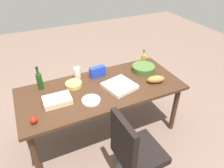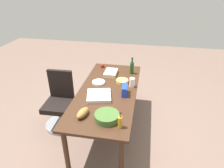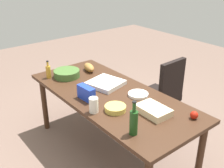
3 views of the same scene
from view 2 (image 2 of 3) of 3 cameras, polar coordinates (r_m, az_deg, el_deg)
ground_plane at (r=3.71m, az=-1.10°, el=-12.52°), size 10.00×10.00×0.00m
conference_table at (r=3.28m, az=-1.22°, el=-3.13°), size 2.12×0.93×0.80m
office_chair at (r=3.68m, az=-14.66°, el=-6.09°), size 0.56×0.56×1.02m
dressing_bottle at (r=2.46m, az=2.39°, el=-10.71°), size 0.06×0.06×0.23m
pizza_box at (r=3.06m, az=-3.76°, el=-3.34°), size 0.44×0.44×0.05m
sheet_cake at (r=3.73m, az=-0.33°, el=3.20°), size 0.32×0.23×0.07m
bread_loaf at (r=2.69m, az=-8.40°, el=-8.19°), size 0.26×0.17×0.10m
chip_bag_blue at (r=3.11m, az=3.66°, el=-1.73°), size 0.22×0.09×0.15m
paper_plate_stack at (r=3.45m, az=-3.86°, el=0.50°), size 0.26×0.26×0.03m
chip_bowl at (r=3.46m, az=2.92°, el=0.83°), size 0.22×0.22×0.05m
wine_bottle at (r=3.76m, az=5.72°, el=4.73°), size 0.08×0.08×0.32m
salad_bowl at (r=2.60m, az=-1.48°, el=-9.33°), size 0.37×0.37×0.09m
mayo_jar at (r=3.33m, az=5.77°, el=0.45°), size 0.11×0.11×0.15m
apple_red at (r=4.04m, az=-2.73°, el=5.32°), size 0.10×0.10×0.08m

